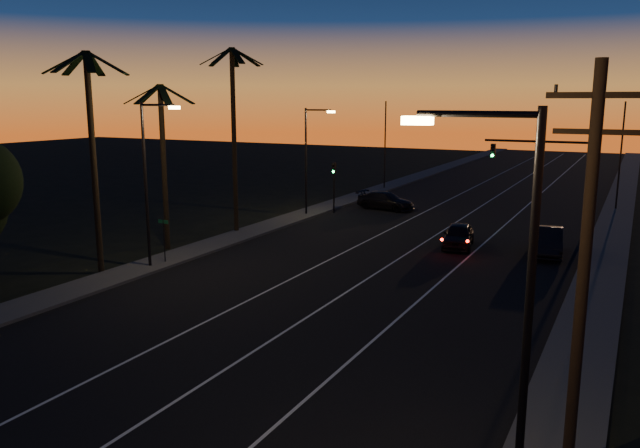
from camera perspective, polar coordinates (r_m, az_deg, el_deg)
The scene contains 21 objects.
road at distance 38.48m, azimuth 7.46°, elevation -2.50°, with size 20.00×170.00×0.01m, color black.
sidewalk_left at distance 43.43m, azimuth -6.56°, elevation -0.79°, with size 2.40×170.00×0.16m, color #3B3B38.
sidewalk_right at distance 36.38m, azimuth 24.32°, elevation -4.11°, with size 2.40×170.00×0.16m, color #3B3B38.
lane_stripe_left at distance 39.56m, azimuth 3.38°, elevation -2.02°, with size 0.12×160.00×0.01m, color silver.
lane_stripe_mid at distance 38.32m, azimuth 8.17°, elevation -2.56°, with size 0.12×160.00×0.01m, color silver.
lane_stripe_right at distance 37.37m, azimuth 13.24°, elevation -3.10°, with size 0.12×160.00×0.01m, color silver.
palm_near at distance 34.30m, azimuth -20.12°, elevation 7.21°, with size 4.25×4.16×11.53m.
palm_mid at distance 39.06m, azimuth -14.16°, elevation 6.75°, with size 4.25×4.16×10.03m.
palm_far at distance 43.08m, azimuth -7.90°, elevation 9.19°, with size 4.25×4.16×12.53m.
streetlight_left_near at distance 34.52m, azimuth -15.34°, elevation 4.59°, with size 2.55×0.26×9.00m.
streetlight_left_far at distance 49.24m, azimuth -0.98°, elevation 6.56°, with size 2.55×0.26×8.50m.
streetlight_right_near at distance 11.98m, azimuth 17.12°, elevation -7.59°, with size 2.55×0.26×9.00m.
street_sign at distance 35.90m, azimuth -14.08°, elevation -1.04°, with size 0.70×0.06×2.60m.
utility_pole at distance 15.71m, azimuth 23.01°, elevation -3.56°, with size 2.20×0.28×10.00m.
signal_mast at distance 45.74m, azimuth 20.45°, elevation 5.15°, with size 7.10×0.41×7.00m.
signal_post at distance 50.68m, azimuth 1.28°, elevation 4.23°, with size 0.28×0.37×4.20m.
far_pole_left at distance 64.83m, azimuth 5.96°, elevation 7.14°, with size 0.14×0.14×9.00m, color black.
far_pole_right at distance 57.43m, azimuth 25.78°, elevation 5.56°, with size 0.14×0.14×9.00m, color black.
lead_car at distance 40.09m, azimuth 12.53°, elevation -1.02°, with size 2.52×5.08×1.49m.
right_car at distance 39.55m, azimuth 20.02°, elevation -1.50°, with size 2.37×5.10×1.62m.
cross_car at distance 53.01m, azimuth 6.03°, elevation 2.13°, with size 5.27×2.76×1.46m.
Camera 1 is at (12.56, -5.22, 9.09)m, focal length 35.00 mm.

